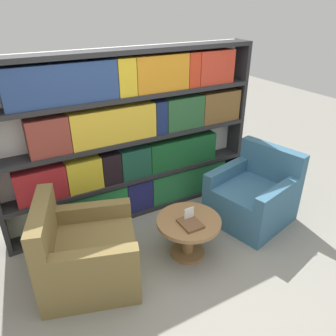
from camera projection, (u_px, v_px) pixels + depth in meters
The scene contains 7 objects.
ground_plane at pixel (191, 275), 3.24m from camera, with size 14.00×14.00×0.00m, color gray.
bookshelf at pixel (134, 138), 3.82m from camera, with size 3.09×0.30×1.99m.
armchair_left at pixel (86, 254), 3.07m from camera, with size 1.07×1.05×0.87m.
armchair_right at pixel (253, 197), 3.97m from camera, with size 1.03×1.01×0.87m.
coffee_table at pixel (188, 230), 3.38m from camera, with size 0.66×0.66×0.44m.
table_sign at pixel (189, 215), 3.30m from camera, with size 0.11×0.06×0.14m.
stray_book at pixel (190, 224), 3.25m from camera, with size 0.19×0.24×0.03m.
Camera 1 is at (-1.37, -1.98, 2.43)m, focal length 35.00 mm.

